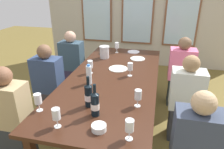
{
  "coord_description": "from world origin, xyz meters",
  "views": [
    {
      "loc": [
        0.54,
        -2.33,
        1.84
      ],
      "look_at": [
        0.0,
        -0.03,
        0.79
      ],
      "focal_mm": 33.39,
      "sensor_mm": 36.0,
      "label": 1
    }
  ],
  "objects_px": {
    "tasting_bowl_0": "(104,52)",
    "seated_person_5": "(185,102)",
    "wine_glass_2": "(56,115)",
    "wine_glass_5": "(90,64)",
    "wine_glass_4": "(130,126)",
    "seated_person_2": "(12,118)",
    "tasting_bowl_1": "(99,128)",
    "wine_glass_1": "(138,95)",
    "water_bottle": "(89,75)",
    "wine_bottle_0": "(89,95)",
    "white_plate_1": "(134,52)",
    "wine_glass_0": "(38,100)",
    "wine_bottle_1": "(95,104)",
    "wine_glass_6": "(130,67)",
    "seated_person_1": "(180,74)",
    "wine_glass_3": "(117,46)",
    "white_plate_2": "(118,69)",
    "seated_person_0": "(72,65)",
    "seated_person_4": "(49,86)",
    "dining_table": "(113,81)",
    "white_plate_0": "(138,59)",
    "metal_pitcher": "(104,52)"
  },
  "relations": [
    {
      "from": "seated_person_0",
      "to": "seated_person_4",
      "type": "distance_m",
      "value": 0.82
    },
    {
      "from": "wine_bottle_1",
      "to": "seated_person_2",
      "type": "height_order",
      "value": "seated_person_2"
    },
    {
      "from": "wine_glass_4",
      "to": "seated_person_0",
      "type": "height_order",
      "value": "seated_person_0"
    },
    {
      "from": "wine_glass_2",
      "to": "wine_glass_5",
      "type": "distance_m",
      "value": 1.12
    },
    {
      "from": "dining_table",
      "to": "wine_glass_1",
      "type": "bearing_deg",
      "value": -57.2
    },
    {
      "from": "tasting_bowl_0",
      "to": "wine_glass_3",
      "type": "xyz_separation_m",
      "value": [
        0.2,
        0.1,
        0.1
      ]
    },
    {
      "from": "tasting_bowl_0",
      "to": "tasting_bowl_1",
      "type": "height_order",
      "value": "tasting_bowl_1"
    },
    {
      "from": "white_plate_0",
      "to": "wine_glass_5",
      "type": "distance_m",
      "value": 0.88
    },
    {
      "from": "wine_bottle_1",
      "to": "seated_person_1",
      "type": "xyz_separation_m",
      "value": [
        0.87,
        1.64,
        -0.33
      ]
    },
    {
      "from": "seated_person_5",
      "to": "dining_table",
      "type": "bearing_deg",
      "value": 177.6
    },
    {
      "from": "white_plate_1",
      "to": "wine_glass_0",
      "type": "xyz_separation_m",
      "value": [
        -0.62,
        -1.96,
        0.11
      ]
    },
    {
      "from": "wine_glass_0",
      "to": "seated_person_4",
      "type": "bearing_deg",
      "value": 115.2
    },
    {
      "from": "tasting_bowl_0",
      "to": "wine_glass_6",
      "type": "xyz_separation_m",
      "value": [
        0.56,
        -0.8,
        0.1
      ]
    },
    {
      "from": "wine_glass_4",
      "to": "seated_person_2",
      "type": "height_order",
      "value": "seated_person_2"
    },
    {
      "from": "white_plate_2",
      "to": "seated_person_0",
      "type": "relative_size",
      "value": 0.23
    },
    {
      "from": "metal_pitcher",
      "to": "seated_person_2",
      "type": "bearing_deg",
      "value": -112.46
    },
    {
      "from": "wine_glass_2",
      "to": "wine_glass_4",
      "type": "relative_size",
      "value": 1.0
    },
    {
      "from": "seated_person_2",
      "to": "wine_glass_2",
      "type": "bearing_deg",
      "value": -20.97
    },
    {
      "from": "white_plate_0",
      "to": "wine_glass_0",
      "type": "distance_m",
      "value": 1.79
    },
    {
      "from": "tasting_bowl_0",
      "to": "seated_person_5",
      "type": "xyz_separation_m",
      "value": [
        1.25,
        -0.93,
        -0.23
      ]
    },
    {
      "from": "metal_pitcher",
      "to": "wine_glass_6",
      "type": "height_order",
      "value": "metal_pitcher"
    },
    {
      "from": "tasting_bowl_1",
      "to": "seated_person_1",
      "type": "relative_size",
      "value": 0.11
    },
    {
      "from": "wine_glass_6",
      "to": "dining_table",
      "type": "bearing_deg",
      "value": -156.27
    },
    {
      "from": "wine_glass_6",
      "to": "seated_person_4",
      "type": "xyz_separation_m",
      "value": [
        -1.11,
        -0.11,
        -0.34
      ]
    },
    {
      "from": "water_bottle",
      "to": "seated_person_2",
      "type": "relative_size",
      "value": 0.22
    },
    {
      "from": "wine_glass_4",
      "to": "seated_person_2",
      "type": "bearing_deg",
      "value": 167.98
    },
    {
      "from": "white_plate_2",
      "to": "seated_person_1",
      "type": "xyz_separation_m",
      "value": [
        0.89,
        0.52,
        -0.22
      ]
    },
    {
      "from": "wine_bottle_0",
      "to": "wine_glass_6",
      "type": "xyz_separation_m",
      "value": [
        0.28,
        0.79,
        0.0
      ]
    },
    {
      "from": "seated_person_0",
      "to": "seated_person_2",
      "type": "height_order",
      "value": "same"
    },
    {
      "from": "wine_glass_1",
      "to": "wine_glass_2",
      "type": "bearing_deg",
      "value": -142.6
    },
    {
      "from": "tasting_bowl_1",
      "to": "seated_person_2",
      "type": "distance_m",
      "value": 1.08
    },
    {
      "from": "wine_bottle_1",
      "to": "wine_glass_2",
      "type": "height_order",
      "value": "wine_bottle_1"
    },
    {
      "from": "wine_bottle_0",
      "to": "wine_bottle_1",
      "type": "bearing_deg",
      "value": -51.36
    },
    {
      "from": "wine_bottle_0",
      "to": "wine_bottle_1",
      "type": "distance_m",
      "value": 0.17
    },
    {
      "from": "tasting_bowl_0",
      "to": "seated_person_0",
      "type": "height_order",
      "value": "seated_person_0"
    },
    {
      "from": "tasting_bowl_0",
      "to": "wine_glass_3",
      "type": "bearing_deg",
      "value": 27.93
    },
    {
      "from": "wine_glass_0",
      "to": "wine_glass_6",
      "type": "height_order",
      "value": "same"
    },
    {
      "from": "white_plate_2",
      "to": "seated_person_5",
      "type": "bearing_deg",
      "value": -19.65
    },
    {
      "from": "seated_person_0",
      "to": "wine_glass_2",
      "type": "bearing_deg",
      "value": -69.97
    },
    {
      "from": "wine_glass_0",
      "to": "wine_glass_2",
      "type": "bearing_deg",
      "value": -33.34
    },
    {
      "from": "wine_glass_6",
      "to": "wine_glass_1",
      "type": "bearing_deg",
      "value": -75.39
    },
    {
      "from": "water_bottle",
      "to": "seated_person_5",
      "type": "relative_size",
      "value": 0.22
    },
    {
      "from": "dining_table",
      "to": "tasting_bowl_0",
      "type": "height_order",
      "value": "tasting_bowl_0"
    },
    {
      "from": "wine_glass_1",
      "to": "wine_glass_3",
      "type": "height_order",
      "value": "same"
    },
    {
      "from": "white_plate_2",
      "to": "wine_glass_5",
      "type": "relative_size",
      "value": 1.48
    },
    {
      "from": "wine_bottle_0",
      "to": "wine_glass_4",
      "type": "relative_size",
      "value": 1.79
    },
    {
      "from": "white_plate_2",
      "to": "seated_person_1",
      "type": "relative_size",
      "value": 0.23
    },
    {
      "from": "seated_person_1",
      "to": "wine_glass_3",
      "type": "bearing_deg",
      "value": 169.85
    },
    {
      "from": "wine_glass_1",
      "to": "wine_glass_5",
      "type": "height_order",
      "value": "same"
    },
    {
      "from": "wine_bottle_0",
      "to": "wine_glass_5",
      "type": "distance_m",
      "value": 0.8
    }
  ]
}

